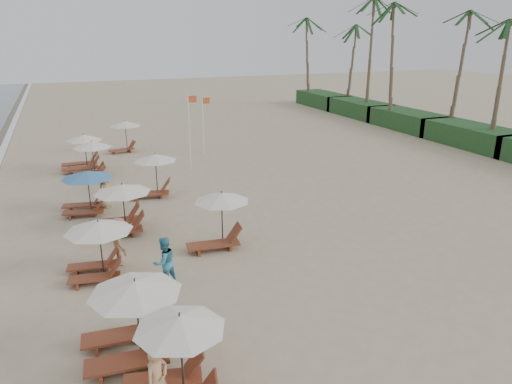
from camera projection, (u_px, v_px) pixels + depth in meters
name	position (u px, v px, depth m)	size (l,w,h in m)	color
ground	(308.00, 294.00, 15.66)	(160.00, 160.00, 0.00)	tan
shrub_hedge	(473.00, 136.00, 36.06)	(3.20, 53.00, 1.60)	#193D1C
palm_row	(480.00, 9.00, 33.92)	(7.00, 52.00, 12.30)	brown
lounger_station_0	(172.00, 362.00, 10.76)	(2.51, 2.16, 2.26)	brown
lounger_station_1	(128.00, 320.00, 12.35)	(2.81, 2.44, 2.19)	brown
lounger_station_2	(96.00, 246.00, 16.44)	(2.49, 2.35, 2.07)	brown
lounger_station_3	(118.00, 209.00, 20.33)	(2.82, 2.44, 2.11)	brown
lounger_station_4	(85.00, 190.00, 22.44)	(2.61, 2.42, 2.07)	brown
lounger_station_5	(90.00, 158.00, 27.90)	(2.42, 2.26, 2.21)	brown
lounger_station_6	(81.00, 154.00, 29.62)	(2.71, 2.20, 2.24)	brown
inland_station_0	(218.00, 217.00, 18.70)	(2.80, 2.24, 2.22)	brown
inland_station_1	(152.00, 173.00, 24.69)	(2.82, 2.24, 2.22)	brown
inland_station_2	(124.00, 132.00, 34.08)	(2.59, 2.24, 2.22)	brown
beachgoer_near	(157.00, 380.00, 10.62)	(0.60, 0.39, 1.63)	tan
beachgoer_mid_a	(164.00, 262.00, 15.98)	(0.85, 0.66, 1.75)	teal
beachgoer_mid_b	(119.00, 242.00, 17.42)	(1.19, 0.68, 1.84)	#95684B
beachgoer_far_b	(105.00, 191.00, 23.29)	(0.82, 0.54, 1.69)	tan
flag_pole_near	(190.00, 128.00, 29.16)	(0.59, 0.08, 4.83)	silver
flag_pole_far	(203.00, 122.00, 33.14)	(0.60, 0.08, 4.19)	silver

